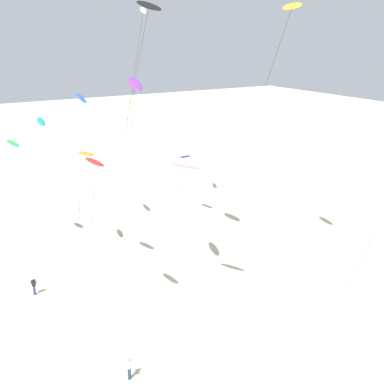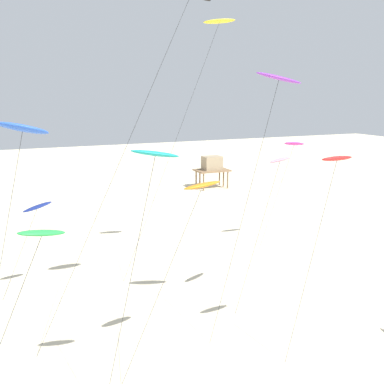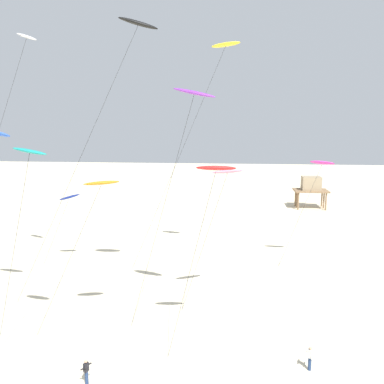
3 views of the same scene
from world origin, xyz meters
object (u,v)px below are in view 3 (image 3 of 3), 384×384
Objects in this scene: kite_purple at (194,95)px; kite_white at (25,41)px; kite_navy at (69,198)px; kite_yellow at (225,47)px; kite_teal at (29,154)px; stilt_house at (311,186)px; kite_black at (137,25)px; kite_flyer_nearest at (310,358)px; kite_flyer_middle at (86,371)px; kite_orange at (101,184)px; kite_magenta at (322,163)px; kite_red at (216,170)px; kite_pink at (227,173)px.

kite_white is (-16.78, 8.64, 5.51)m from kite_purple.
kite_yellow is at bearing 0.10° from kite_navy.
kite_teal is at bearing -155.93° from kite_purple.
kite_black is at bearing -118.11° from stilt_house.
kite_flyer_nearest is 0.27× the size of stilt_house.
kite_black is (-6.79, -9.19, 0.14)m from kite_yellow.
kite_teal is 58.61m from stilt_house.
kite_orange is at bearing 94.53° from kite_flyer_middle.
stilt_house is at bearing 68.81° from kite_purple.
kite_magenta reaches higher than stilt_house.
kite_purple is 3.03× the size of stilt_house.
kite_red is at bearing -49.08° from kite_black.
kite_navy is at bearing 113.94° from kite_flyer_middle.
kite_magenta is 32.60m from stilt_house.
kite_purple is 0.76× the size of kite_white.
kite_teal is 14.25m from kite_flyer_middle.
kite_magenta is (10.76, 18.64, -1.47)m from kite_red.
kite_navy is 0.34× the size of kite_black.
kite_black is at bearing 130.92° from kite_red.
kite_teal is (-10.27, -4.59, -3.93)m from kite_purple.
kite_red is 0.72× the size of kite_purple.
kite_yellow reaches higher than kite_red.
kite_yellow is 14.02m from kite_purple.
kite_flyer_middle is (10.75, -16.20, -22.72)m from kite_white.
kite_teal is 2.37× the size of stilt_house.
kite_flyer_nearest is (18.41, -0.18, -13.28)m from kite_teal.
kite_flyer_nearest is (-4.41, -19.37, -10.83)m from kite_magenta.
kite_yellow is at bearing 89.34° from kite_red.
kite_black reaches higher than kite_teal.
kite_black reaches higher than stilt_house.
kite_flyer_middle is (-8.00, -20.32, -22.65)m from kite_yellow.
kite_black is 2.01× the size of kite_magenta.
kite_red is at bearing -44.93° from kite_navy.
kite_teal is 8.78× the size of kite_flyer_nearest.
kite_yellow is 0.98× the size of kite_white.
kite_flyer_nearest is 14.44m from kite_flyer_middle.
kite_black is 27.51m from kite_flyer_nearest.
kite_teal is at bearing -74.63° from kite_navy.
stilt_house is at bearing 80.48° from kite_magenta.
kite_black reaches higher than kite_pink.
kite_white is at bearing 157.03° from kite_black.
kite_black is at bearing 174.80° from kite_pink.
kite_yellow is at bearing 81.21° from kite_purple.
kite_red is 21.57m from kite_magenta.
kite_flyer_nearest is at bearing -102.82° from kite_magenta.
kite_purple is 51.13m from stilt_house.
kite_magenta is (27.58, 1.86, 3.91)m from kite_navy.
kite_magenta reaches higher than kite_orange.
kite_yellow is at bearing 53.53° from kite_black.
kite_purple is at bearing 16.66° from kite_orange.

